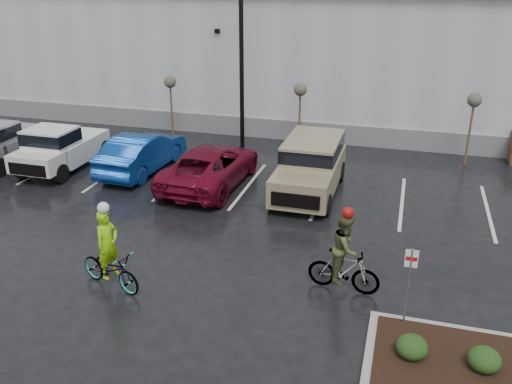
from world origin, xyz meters
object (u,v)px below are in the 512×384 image
(sapling_east, at_px, (474,104))
(cyclist_hivis, at_px, (110,262))
(fire_lane_sign, at_px, (409,279))
(pickup_white, at_px, (65,145))
(sapling_mid, at_px, (300,93))
(lamppost, at_px, (241,27))
(car_blue, at_px, (142,152))
(suv_tan, at_px, (310,168))
(cyclist_olive, at_px, (344,261))
(pickup_silver, at_px, (7,140))
(car_red, at_px, (210,166))
(sapling_west, at_px, (170,85))

(sapling_east, bearing_deg, cyclist_hivis, -127.30)
(fire_lane_sign, distance_m, pickup_white, 16.54)
(sapling_mid, bearing_deg, lamppost, -158.20)
(fire_lane_sign, bearing_deg, car_blue, 143.62)
(pickup_white, bearing_deg, cyclist_hivis, -49.84)
(suv_tan, bearing_deg, cyclist_olive, -71.20)
(sapling_mid, distance_m, fire_lane_sign, 13.92)
(fire_lane_sign, bearing_deg, sapling_mid, 112.49)
(sapling_mid, relative_size, suv_tan, 0.63)
(sapling_east, relative_size, pickup_white, 0.62)
(sapling_east, xyz_separation_m, pickup_white, (-16.78, -5.01, -1.75))
(sapling_east, xyz_separation_m, pickup_silver, (-19.69, -5.12, -1.75))
(sapling_east, distance_m, car_blue, 14.24)
(pickup_silver, xyz_separation_m, pickup_white, (2.90, 0.10, 0.00))
(car_red, relative_size, cyclist_olive, 2.31)
(fire_lane_sign, xyz_separation_m, car_red, (-7.79, 7.50, -0.61))
(sapling_east, distance_m, suv_tan, 8.08)
(car_red, height_order, cyclist_olive, cyclist_olive)
(suv_tan, distance_m, cyclist_olive, 6.74)
(cyclist_olive, bearing_deg, suv_tan, 24.89)
(lamppost, relative_size, sapling_west, 2.88)
(sapling_west, bearing_deg, suv_tan, -32.67)
(car_red, distance_m, cyclist_hivis, 7.79)
(fire_lane_sign, distance_m, car_red, 10.83)
(lamppost, bearing_deg, car_blue, -132.97)
(sapling_east, height_order, fire_lane_sign, sapling_east)
(sapling_mid, bearing_deg, pickup_white, -151.63)
(sapling_west, relative_size, sapling_east, 1.00)
(pickup_silver, height_order, pickup_white, same)
(lamppost, bearing_deg, pickup_silver, -156.97)
(sapling_west, relative_size, sapling_mid, 1.00)
(fire_lane_sign, bearing_deg, pickup_white, 151.90)
(cyclist_hivis, bearing_deg, pickup_white, 57.90)
(lamppost, xyz_separation_m, suv_tan, (3.98, -4.12, -4.66))
(sapling_west, xyz_separation_m, fire_lane_sign, (11.80, -12.80, -1.32))
(car_red, bearing_deg, cyclist_olive, 136.82)
(fire_lane_sign, relative_size, suv_tan, 0.43)
(sapling_east, bearing_deg, car_blue, -161.02)
(sapling_east, distance_m, pickup_silver, 20.42)
(fire_lane_sign, height_order, pickup_white, fire_lane_sign)
(pickup_silver, height_order, cyclist_olive, cyclist_olive)
(suv_tan, xyz_separation_m, cyclist_hivis, (-3.95, -7.97, -0.25))
(sapling_west, xyz_separation_m, sapling_mid, (6.50, 0.00, 0.00))
(sapling_east, distance_m, fire_lane_sign, 13.06)
(pickup_white, bearing_deg, sapling_mid, 28.37)
(fire_lane_sign, xyz_separation_m, car_blue, (-11.14, 8.21, -0.57))
(car_blue, height_order, cyclist_hivis, cyclist_hivis)
(sapling_west, bearing_deg, car_blue, -81.86)
(lamppost, height_order, suv_tan, lamppost)
(sapling_west, distance_m, fire_lane_sign, 17.46)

